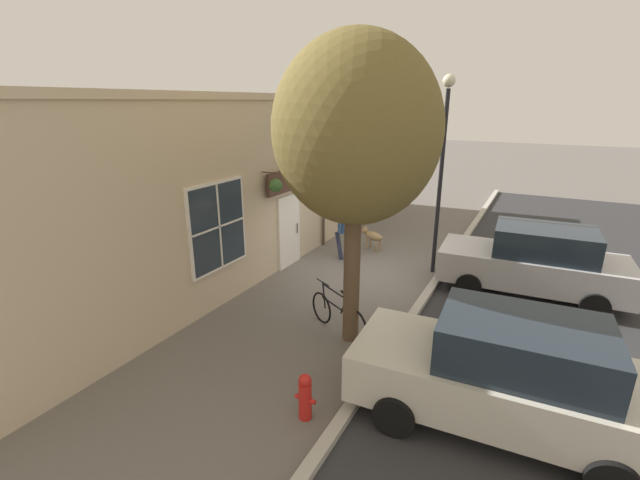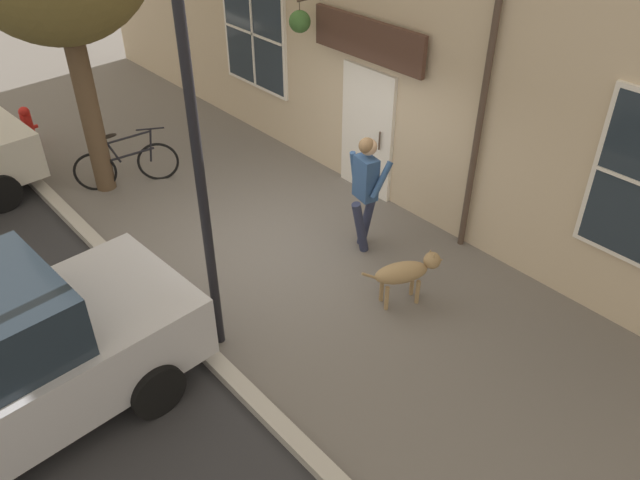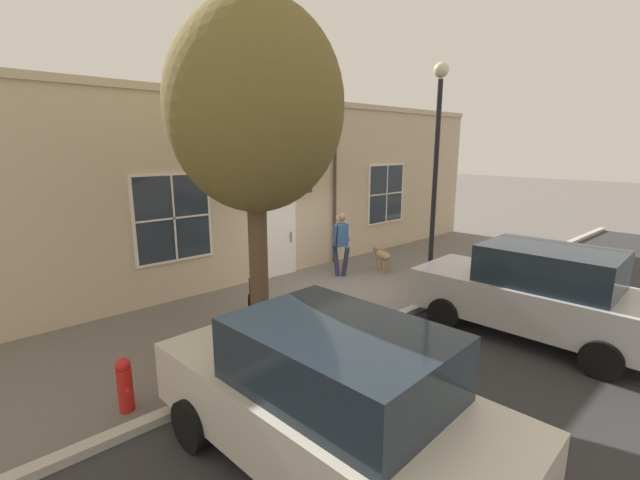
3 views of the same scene
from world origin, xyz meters
The scene contains 11 objects.
ground_plane centered at (0.00, 0.00, 0.00)m, with size 90.00×90.00×0.00m, color #66605B.
curb_and_road centered at (5.85, 0.00, 0.02)m, with size 10.10×28.00×0.12m.
storefront_facade centered at (-2.34, 0.01, 2.41)m, with size 0.95×18.00×4.82m.
pedestrian_walking centered at (-0.96, 0.95, 1.07)m, with size 0.57×0.61×1.77m.
dog_on_leash centered at (-0.51, 2.17, 0.48)m, with size 1.05×0.57×0.72m.
street_tree_by_curb centered at (1.15, -3.21, 4.01)m, with size 3.05×2.75×5.82m.
leaning_bicycle centered at (0.75, -3.02, 0.38)m, with size 1.61×0.74×1.00m.
parked_car_nearest_curb centered at (4.09, -4.37, 0.88)m, with size 4.39×2.11×1.75m.
parked_car_mid_block centered at (4.24, 0.87, 0.88)m, with size 4.39×2.11×1.75m.
street_lamp centered at (1.72, 1.20, 3.41)m, with size 0.32×0.32×5.27m.
fire_hydrant centered at (1.45, -5.63, 0.40)m, with size 0.34×0.20×0.77m.
Camera 3 is at (7.07, -7.21, 3.52)m, focal length 24.00 mm.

